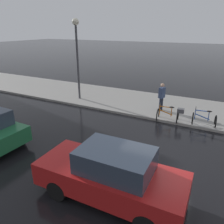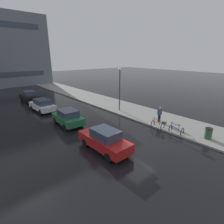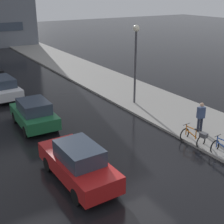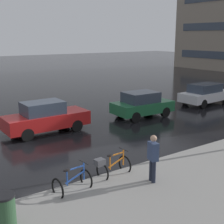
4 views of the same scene
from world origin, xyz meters
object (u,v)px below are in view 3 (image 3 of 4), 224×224
Objects in this scene: car_white at (2,87)px; pedestrian at (201,116)px; bicycle_second at (195,137)px; car_red at (78,163)px; car_green at (34,114)px; streetlamp at (136,52)px.

pedestrian is (7.59, -11.94, 0.22)m from car_white.
bicycle_second is 0.78× the size of pedestrian.
car_red is 12.56m from car_white.
car_red is 1.15× the size of car_green.
streetlamp reaches higher than car_red.
bicycle_second is 14.30m from car_white.
car_white is at bearing 92.26° from car_green.
car_green is 9.25m from pedestrian.
bicycle_second is at bearing -144.77° from pedestrian.
car_white is (-0.25, 6.31, -0.02)m from car_green.
car_green is 0.87× the size of car_white.
car_white is at bearing 139.48° from streetlamp.
car_red reaches higher than car_green.
car_red is 1.00× the size of car_white.
car_green is at bearing -179.51° from streetlamp.
bicycle_second is 1.61m from pedestrian.
car_red reaches higher than bicycle_second.
bicycle_second is 7.35m from streetlamp.
car_red is 6.26m from car_green.
bicycle_second is at bearing -98.33° from streetlamp.
car_green is at bearing 87.32° from car_red.
car_green is (-6.10, 6.51, 0.34)m from bicycle_second.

